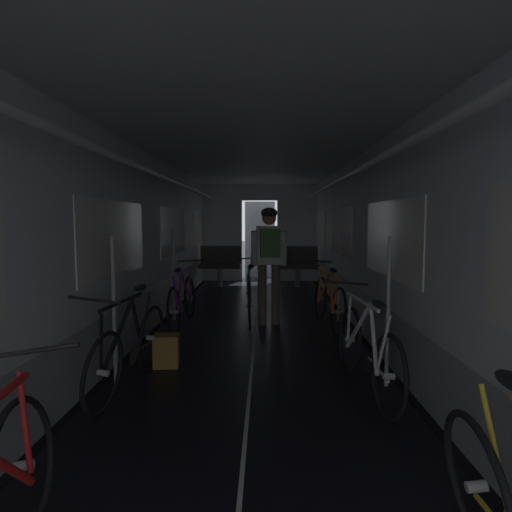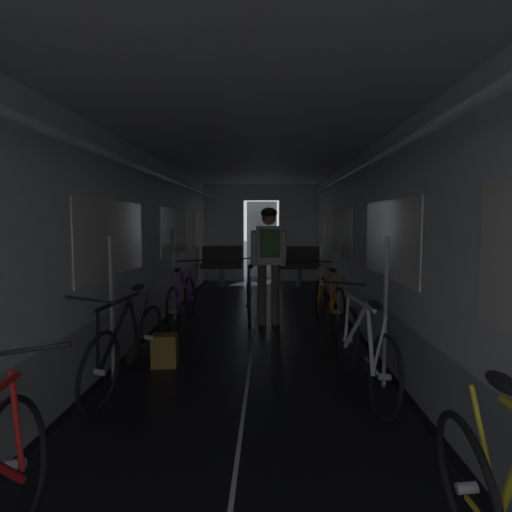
{
  "view_description": "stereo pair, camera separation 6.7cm",
  "coord_description": "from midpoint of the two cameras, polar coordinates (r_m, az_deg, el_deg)",
  "views": [
    {
      "loc": [
        0.14,
        -1.76,
        1.54
      ],
      "look_at": [
        0.0,
        4.74,
        1.0
      ],
      "focal_mm": 29.75,
      "sensor_mm": 36.0,
      "label": 1
    },
    {
      "loc": [
        0.2,
        -1.76,
        1.54
      ],
      "look_at": [
        0.0,
        4.74,
        1.0
      ],
      "focal_mm": 29.75,
      "sensor_mm": 36.0,
      "label": 2
    }
  ],
  "objects": [
    {
      "name": "train_car_shell",
      "position": [
        5.37,
        -0.62,
        6.47
      ],
      "size": [
        3.14,
        12.34,
        2.57
      ],
      "color": "black",
      "rests_on": "ground"
    },
    {
      "name": "bench_seat_far_left",
      "position": [
        9.94,
        -4.99,
        -0.84
      ],
      "size": [
        0.98,
        0.51,
        0.95
      ],
      "color": "gray",
      "rests_on": "ground"
    },
    {
      "name": "bench_seat_far_right",
      "position": [
        9.91,
        5.41,
        -0.86
      ],
      "size": [
        0.98,
        0.51,
        0.95
      ],
      "color": "gray",
      "rests_on": "ground"
    },
    {
      "name": "bicycle_purple",
      "position": [
        6.23,
        -10.16,
        -5.99
      ],
      "size": [
        0.44,
        1.69,
        0.94
      ],
      "color": "black",
      "rests_on": "ground"
    },
    {
      "name": "bicycle_orange",
      "position": [
        6.21,
        9.43,
        -6.01
      ],
      "size": [
        0.45,
        1.69,
        0.95
      ],
      "color": "black",
      "rests_on": "ground"
    },
    {
      "name": "bicycle_white",
      "position": [
        3.99,
        14.17,
        -12.22
      ],
      "size": [
        0.44,
        1.69,
        0.95
      ],
      "color": "black",
      "rests_on": "ground"
    },
    {
      "name": "bicycle_black",
      "position": [
        4.13,
        -17.05,
        -11.7
      ],
      "size": [
        0.47,
        1.69,
        0.95
      ],
      "color": "black",
      "rests_on": "ground"
    },
    {
      "name": "person_cyclist_aisle",
      "position": [
        6.2,
        1.48,
        0.45
      ],
      "size": [
        0.54,
        0.41,
        1.73
      ],
      "color": "brown",
      "rests_on": "ground"
    },
    {
      "name": "bicycle_teal_in_aisle",
      "position": [
        6.56,
        -1.23,
        -5.37
      ],
      "size": [
        0.44,
        1.69,
        0.94
      ],
      "color": "black",
      "rests_on": "ground"
    },
    {
      "name": "backpack_on_floor",
      "position": [
        4.68,
        -12.35,
        -12.33
      ],
      "size": [
        0.27,
        0.22,
        0.34
      ],
      "primitive_type": "cube",
      "rotation": [
        0.0,
        0.0,
        0.08
      ],
      "color": "olive",
      "rests_on": "ground"
    }
  ]
}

